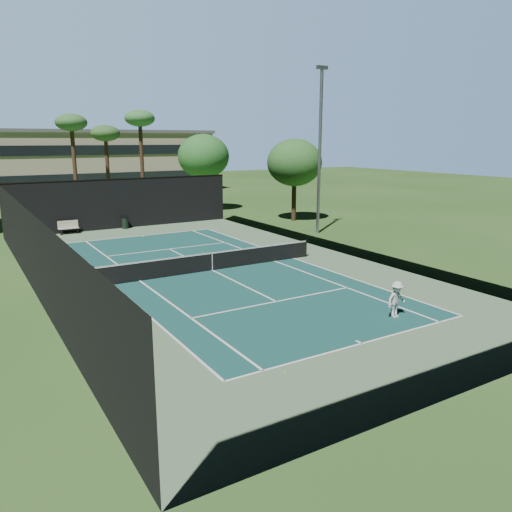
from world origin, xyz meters
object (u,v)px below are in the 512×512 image
Objects in this scene: park_bench at (68,227)px; trash_bin at (125,223)px; tennis_ball_a at (286,373)px; tennis_ball_d at (131,270)px; player at (397,299)px; tennis_net at (212,261)px; tennis_ball_c at (203,252)px; tennis_ball_b at (151,265)px.

park_bench is 4.42m from trash_bin.
tennis_ball_a is at bearing -97.11° from trash_bin.
tennis_ball_d reaches higher than tennis_ball_a.
trash_bin is at bearing 93.73° from player.
tennis_net is at bearing 73.73° from tennis_ball_a.
tennis_ball_c is 0.07× the size of trash_bin.
tennis_ball_d is 13.29m from park_bench.
tennis_ball_d is at bearing 115.20° from player.
tennis_net reaches higher than tennis_ball_d.
tennis_ball_b is (-2.57, 2.73, -0.52)m from tennis_net.
tennis_ball_c reaches higher than tennis_ball_a.
trash_bin reaches higher than tennis_ball_c.
tennis_ball_d is 0.05× the size of park_bench.
player reaches higher than tennis_ball_c.
tennis_ball_c is 5.72m from tennis_ball_d.
tennis_ball_b is 1.01× the size of tennis_ball_d.
player is at bearing -61.55° from tennis_ball_d.
tennis_ball_b is at bearing 86.05° from tennis_ball_a.
tennis_ball_b is (1.04, 15.12, 0.01)m from tennis_ball_a.
tennis_net reaches higher than tennis_ball_b.
tennis_ball_b is 1.14× the size of tennis_ball_c.
player is 23.90× the size of tennis_ball_c.
tennis_ball_d is at bearing -87.12° from park_bench.
trash_bin reaches higher than tennis_ball_b.
tennis_net is at bearing -108.56° from tennis_ball_c.
tennis_net is 16.22m from park_bench.
tennis_ball_a is at bearing -89.00° from tennis_ball_d.
tennis_ball_a is at bearing -106.87° from tennis_ball_c.
park_bench is at bearing -179.17° from trash_bin.
tennis_ball_b is (-5.65, 13.26, -0.72)m from player.
trash_bin is (-1.59, 11.27, 0.45)m from tennis_ball_c.
tennis_ball_d is (-3.87, 2.30, -0.52)m from tennis_net.
tennis_ball_d is (-1.30, -0.43, -0.00)m from tennis_ball_b.
tennis_net is 15.63m from trash_bin.
tennis_net is 4.53m from tennis_ball_d.
tennis_ball_a is 0.04× the size of park_bench.
park_bench is (-0.92, 27.96, 0.52)m from tennis_ball_a.
tennis_ball_a is at bearing -88.11° from park_bench.
tennis_ball_a is 0.84× the size of tennis_ball_b.
tennis_ball_b is at bearing -158.00° from tennis_ball_c.
player is (3.08, -10.53, 0.20)m from tennis_net.
tennis_ball_b is at bearing -100.75° from trash_bin.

